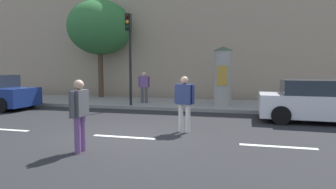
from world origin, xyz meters
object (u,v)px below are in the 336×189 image
pedestrian_tallest (144,85)px  parked_car_blue (326,102)px  pedestrian_in_light_jacket (79,110)px  traffic_light (129,44)px  pedestrian_in_dark_shirt (184,100)px  poster_column (223,76)px  street_tree (100,28)px

pedestrian_tallest → parked_car_blue: bearing=-19.1°
pedestrian_in_light_jacket → parked_car_blue: (6.43, 5.26, -0.24)m
pedestrian_in_light_jacket → parked_car_blue: 8.31m
traffic_light → pedestrian_in_light_jacket: traffic_light is taller
pedestrian_in_dark_shirt → pedestrian_tallest: size_ratio=1.06×
pedestrian_tallest → parked_car_blue: (7.58, -2.62, -0.33)m
poster_column → pedestrian_in_dark_shirt: 5.46m
parked_car_blue → pedestrian_tallest: bearing=160.9°
pedestrian_in_dark_shirt → pedestrian_tallest: bearing=119.8°
poster_column → street_tree: (-7.35, 2.11, 2.75)m
pedestrian_in_dark_shirt → street_tree: bearing=131.1°
parked_car_blue → poster_column: bearing=144.4°
pedestrian_in_dark_shirt → pedestrian_tallest: (-3.06, 5.34, 0.08)m
poster_column → parked_car_blue: poster_column is taller
poster_column → pedestrian_tallest: (-3.87, -0.03, -0.50)m
traffic_light → parked_car_blue: size_ratio=0.92×
traffic_light → street_tree: bearing=134.0°
pedestrian_tallest → street_tree: bearing=148.3°
poster_column → parked_car_blue: (3.70, -2.65, -0.83)m
pedestrian_in_light_jacket → street_tree: bearing=114.7°
poster_column → pedestrian_tallest: bearing=-179.6°
poster_column → parked_car_blue: 4.63m
pedestrian_in_light_jacket → poster_column: bearing=71.0°
street_tree → pedestrian_tallest: 5.22m
parked_car_blue → traffic_light: bearing=169.1°
pedestrian_tallest → parked_car_blue: size_ratio=0.34×
pedestrian_in_light_jacket → pedestrian_tallest: bearing=98.3°
traffic_light → pedestrian_in_light_jacket: bearing=-77.7°
pedestrian_in_dark_shirt → parked_car_blue: size_ratio=0.36×
poster_column → street_tree: street_tree is taller
street_tree → traffic_light: bearing=-46.0°
pedestrian_in_dark_shirt → pedestrian_in_light_jacket: 3.19m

